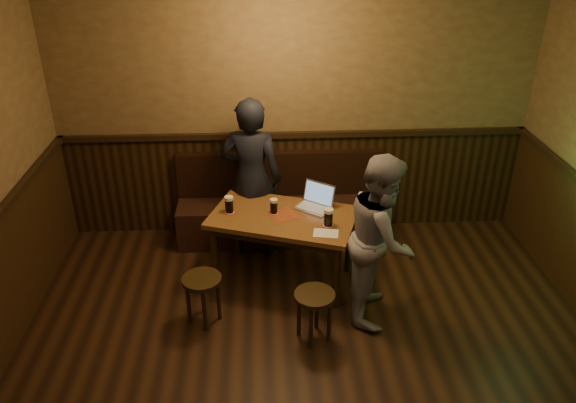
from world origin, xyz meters
The scene contains 12 objects.
room centered at (0.00, 0.22, 1.20)m, with size 5.04×6.04×2.84m.
bench centered at (-0.18, 2.75, 0.31)m, with size 2.20×0.50×0.95m.
pub_table centered at (-0.18, 1.96, 0.62)m, with size 1.51×1.16×0.72m.
stool_left centered at (-0.91, 1.35, 0.37)m, with size 0.39×0.39×0.46m.
stool_right centered at (0.04, 1.08, 0.37)m, with size 0.43×0.43×0.46m.
pint_left centered at (-0.68, 2.04, 0.80)m, with size 0.11×0.11×0.17m.
pint_mid centered at (-0.26, 2.01, 0.79)m, with size 0.09×0.09×0.15m.
pint_right centered at (0.22, 1.75, 0.80)m, with size 0.11×0.11×0.17m.
laptop centered at (0.14, 2.10, 0.77)m, with size 0.41×0.40×0.23m.
menu centered at (0.19, 1.61, 0.72)m, with size 0.22×0.15×0.00m, color silver.
person_suit centered at (-0.47, 2.48, 0.85)m, with size 0.62×0.41×1.70m, color black.
person_grey centered at (0.64, 1.42, 0.77)m, with size 0.75×0.58×1.53m, color gray.
Camera 1 is at (-0.38, -2.62, 3.30)m, focal length 35.00 mm.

